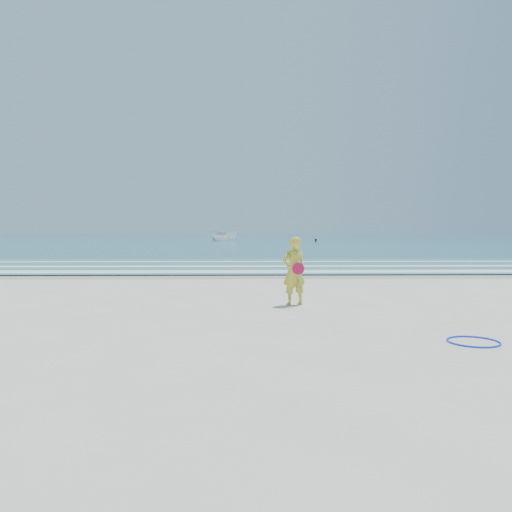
{
  "coord_description": "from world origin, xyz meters",
  "views": [
    {
      "loc": [
        0.12,
        -9.44,
        1.7
      ],
      "look_at": [
        0.39,
        4.0,
        1.0
      ],
      "focal_mm": 35.0,
      "sensor_mm": 36.0,
      "label": 1
    }
  ],
  "objects": [
    {
      "name": "foam_near",
      "position": [
        0.0,
        10.3,
        0.05
      ],
      "size": [
        400.0,
        1.4,
        0.01
      ],
      "primitive_type": "cube",
      "color": "white",
      "rests_on": "shallow"
    },
    {
      "name": "woman",
      "position": [
        1.21,
        1.79,
        0.77
      ],
      "size": [
        0.66,
        0.56,
        1.55
      ],
      "color": "gold",
      "rests_on": "ground"
    },
    {
      "name": "wet_sand",
      "position": [
        0.0,
        9.0,
        0.0
      ],
      "size": [
        400.0,
        2.4,
        0.0
      ],
      "primitive_type": "cube",
      "color": "#B2A893",
      "rests_on": "ground"
    },
    {
      "name": "shallow",
      "position": [
        0.0,
        14.0,
        0.04
      ],
      "size": [
        400.0,
        10.0,
        0.01
      ],
      "primitive_type": "cube",
      "color": "#59B7AD",
      "rests_on": "ocean"
    },
    {
      "name": "buoy",
      "position": [
        10.59,
        65.03,
        0.22
      ],
      "size": [
        0.36,
        0.36,
        0.36
      ],
      "primitive_type": "sphere",
      "color": "black",
      "rests_on": "ocean"
    },
    {
      "name": "hoop",
      "position": [
        3.56,
        -2.04,
        0.01
      ],
      "size": [
        0.98,
        0.98,
        0.03
      ],
      "primitive_type": "torus",
      "rotation": [
        0.0,
        0.0,
        0.32
      ],
      "color": "#0D39F1",
      "rests_on": "ground"
    },
    {
      "name": "foam_far",
      "position": [
        0.0,
        16.5,
        0.05
      ],
      "size": [
        400.0,
        0.6,
        0.01
      ],
      "primitive_type": "cube",
      "color": "white",
      "rests_on": "shallow"
    },
    {
      "name": "ocean",
      "position": [
        0.0,
        105.0,
        0.02
      ],
      "size": [
        400.0,
        190.0,
        0.04
      ],
      "primitive_type": "cube",
      "color": "#19727F",
      "rests_on": "ground"
    },
    {
      "name": "foam_mid",
      "position": [
        0.0,
        13.2,
        0.05
      ],
      "size": [
        400.0,
        0.9,
        0.01
      ],
      "primitive_type": "cube",
      "color": "white",
      "rests_on": "shallow"
    },
    {
      "name": "ground",
      "position": [
        0.0,
        0.0,
        0.0
      ],
      "size": [
        400.0,
        400.0,
        0.0
      ],
      "primitive_type": "plane",
      "color": "silver",
      "rests_on": "ground"
    },
    {
      "name": "boat",
      "position": [
        -3.09,
        66.08,
        0.9
      ],
      "size": [
        4.74,
        2.76,
        1.72
      ],
      "primitive_type": "imported",
      "rotation": [
        0.0,
        0.0,
        1.31
      ],
      "color": "white",
      "rests_on": "ocean"
    }
  ]
}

